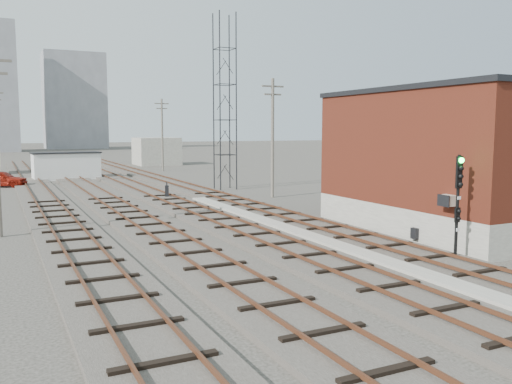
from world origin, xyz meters
TOP-DOWN VIEW (x-y plane):
  - ground at (0.00, 60.00)m, footprint 320.00×320.00m
  - track_right at (2.50, 39.00)m, footprint 3.20×90.00m
  - track_mid_right at (-1.50, 39.00)m, footprint 3.20×90.00m
  - track_mid_left at (-5.50, 39.00)m, footprint 3.20×90.00m
  - track_left at (-9.50, 39.00)m, footprint 3.20×90.00m
  - platform_curb at (0.50, 14.00)m, footprint 0.90×28.00m
  - brick_building at (7.50, 12.00)m, footprint 6.54×12.20m
  - lattice_tower at (5.50, 35.00)m, footprint 1.60×1.60m
  - utility_pole_right_a at (6.50, 28.00)m, footprint 1.80×0.24m
  - utility_pole_right_b at (6.50, 58.00)m, footprint 1.80×0.24m
  - apartment_right at (8.00, 150.00)m, footprint 16.00×12.00m
  - shed_right at (9.00, 70.00)m, footprint 6.00×6.00m
  - signal_mast at (3.70, 6.87)m, footprint 0.40×0.41m
  - switch_stand at (-1.09, 30.50)m, footprint 0.35×0.35m
  - site_trailer at (-5.89, 50.82)m, footprint 6.92×3.27m
  - car_red at (-12.17, 45.36)m, footprint 4.79×3.30m

SIDE VIEW (x-z plane):
  - ground at x=0.00m, z-range 0.00..0.00m
  - track_right at x=2.50m, z-range -0.09..0.30m
  - track_mid_right at x=-1.50m, z-range -0.09..0.30m
  - track_mid_left at x=-5.50m, z-range -0.09..0.30m
  - track_left at x=-9.50m, z-range -0.09..0.30m
  - platform_curb at x=0.50m, z-range 0.00..0.26m
  - switch_stand at x=-1.09m, z-range -0.03..1.18m
  - car_red at x=-12.17m, z-range 0.00..1.52m
  - site_trailer at x=-5.89m, z-range 0.01..2.87m
  - shed_right at x=9.00m, z-range 0.00..4.00m
  - signal_mast at x=3.70m, z-range 0.39..4.59m
  - brick_building at x=7.50m, z-range 0.02..7.24m
  - utility_pole_right_a at x=6.50m, z-range 0.30..9.30m
  - utility_pole_right_b at x=6.50m, z-range 0.30..9.30m
  - lattice_tower at x=5.50m, z-range 0.00..15.00m
  - apartment_right at x=8.00m, z-range 0.00..26.00m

